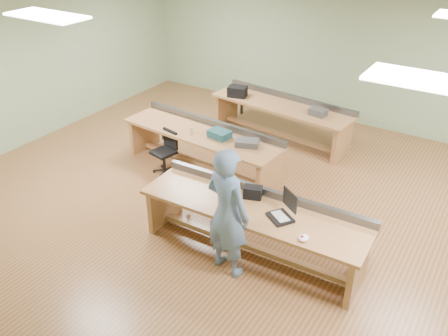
{
  "coord_description": "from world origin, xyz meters",
  "views": [
    {
      "loc": [
        3.04,
        -5.76,
        4.33
      ],
      "look_at": [
        -0.24,
        -0.6,
        0.86
      ],
      "focal_mm": 38.0,
      "sensor_mm": 36.0,
      "label": 1
    }
  ],
  "objects_px": {
    "workbench_mid": "(203,141)",
    "person": "(227,213)",
    "workbench_back": "(282,113)",
    "drinks_can": "(191,130)",
    "workbench_front": "(254,218)",
    "laptop_base": "(280,217)",
    "parts_bin_teal": "(219,134)",
    "mug": "(212,134)",
    "camera_bag": "(253,192)",
    "task_chair": "(166,157)",
    "parts_bin_grey": "(247,143)"
  },
  "relations": [
    {
      "from": "workbench_mid",
      "to": "person",
      "type": "bearing_deg",
      "value": -44.69
    },
    {
      "from": "workbench_back",
      "to": "drinks_can",
      "type": "bearing_deg",
      "value": -102.92
    },
    {
      "from": "workbench_front",
      "to": "laptop_base",
      "type": "height_order",
      "value": "workbench_front"
    },
    {
      "from": "workbench_back",
      "to": "laptop_base",
      "type": "relative_size",
      "value": 9.49
    },
    {
      "from": "parts_bin_teal",
      "to": "mug",
      "type": "bearing_deg",
      "value": -161.91
    },
    {
      "from": "camera_bag",
      "to": "task_chair",
      "type": "relative_size",
      "value": 0.32
    },
    {
      "from": "person",
      "to": "mug",
      "type": "distance_m",
      "value": 2.54
    },
    {
      "from": "camera_bag",
      "to": "parts_bin_teal",
      "type": "xyz_separation_m",
      "value": [
        -1.42,
        1.35,
        -0.02
      ]
    },
    {
      "from": "workbench_mid",
      "to": "laptop_base",
      "type": "bearing_deg",
      "value": -30.79
    },
    {
      "from": "laptop_base",
      "to": "drinks_can",
      "type": "relative_size",
      "value": 2.52
    },
    {
      "from": "workbench_back",
      "to": "parts_bin_teal",
      "type": "relative_size",
      "value": 8.39
    },
    {
      "from": "workbench_back",
      "to": "camera_bag",
      "type": "relative_size",
      "value": 12.21
    },
    {
      "from": "person",
      "to": "parts_bin_teal",
      "type": "bearing_deg",
      "value": -43.83
    },
    {
      "from": "laptop_base",
      "to": "camera_bag",
      "type": "distance_m",
      "value": 0.6
    },
    {
      "from": "mug",
      "to": "workbench_mid",
      "type": "bearing_deg",
      "value": 163.6
    },
    {
      "from": "parts_bin_teal",
      "to": "mug",
      "type": "height_order",
      "value": "parts_bin_teal"
    },
    {
      "from": "laptop_base",
      "to": "parts_bin_grey",
      "type": "xyz_separation_m",
      "value": [
        -1.4,
        1.58,
        0.04
      ]
    },
    {
      "from": "workbench_front",
      "to": "task_chair",
      "type": "height_order",
      "value": "workbench_front"
    },
    {
      "from": "laptop_base",
      "to": "mug",
      "type": "relative_size",
      "value": 2.74
    },
    {
      "from": "workbench_front",
      "to": "workbench_mid",
      "type": "relative_size",
      "value": 1.02
    },
    {
      "from": "task_chair",
      "to": "workbench_front",
      "type": "bearing_deg",
      "value": -12.45
    },
    {
      "from": "workbench_back",
      "to": "mug",
      "type": "height_order",
      "value": "workbench_back"
    },
    {
      "from": "task_chair",
      "to": "drinks_can",
      "type": "xyz_separation_m",
      "value": [
        0.39,
        0.28,
        0.53
      ]
    },
    {
      "from": "task_chair",
      "to": "laptop_base",
      "type": "bearing_deg",
      "value": -10.1
    },
    {
      "from": "laptop_base",
      "to": "drinks_can",
      "type": "bearing_deg",
      "value": -176.69
    },
    {
      "from": "parts_bin_teal",
      "to": "workbench_mid",
      "type": "bearing_deg",
      "value": 175.53
    },
    {
      "from": "task_chair",
      "to": "parts_bin_teal",
      "type": "distance_m",
      "value": 1.11
    },
    {
      "from": "workbench_mid",
      "to": "workbench_back",
      "type": "relative_size",
      "value": 1.02
    },
    {
      "from": "workbench_back",
      "to": "task_chair",
      "type": "height_order",
      "value": "workbench_back"
    },
    {
      "from": "laptop_base",
      "to": "task_chair",
      "type": "height_order",
      "value": "task_chair"
    },
    {
      "from": "laptop_base",
      "to": "parts_bin_teal",
      "type": "xyz_separation_m",
      "value": [
        -1.97,
        1.6,
        0.05
      ]
    },
    {
      "from": "camera_bag",
      "to": "drinks_can",
      "type": "height_order",
      "value": "camera_bag"
    },
    {
      "from": "workbench_front",
      "to": "workbench_mid",
      "type": "height_order",
      "value": "same"
    },
    {
      "from": "workbench_back",
      "to": "drinks_can",
      "type": "relative_size",
      "value": 23.93
    },
    {
      "from": "parts_bin_grey",
      "to": "mug",
      "type": "bearing_deg",
      "value": -178.21
    },
    {
      "from": "mug",
      "to": "parts_bin_grey",
      "type": "bearing_deg",
      "value": 1.79
    },
    {
      "from": "camera_bag",
      "to": "workbench_front",
      "type": "bearing_deg",
      "value": -76.05
    },
    {
      "from": "parts_bin_teal",
      "to": "parts_bin_grey",
      "type": "xyz_separation_m",
      "value": [
        0.56,
        -0.02,
        -0.01
      ]
    },
    {
      "from": "mug",
      "to": "drinks_can",
      "type": "bearing_deg",
      "value": -165.28
    },
    {
      "from": "mug",
      "to": "laptop_base",
      "type": "bearing_deg",
      "value": -36.49
    },
    {
      "from": "workbench_mid",
      "to": "parts_bin_grey",
      "type": "xyz_separation_m",
      "value": [
        0.95,
        -0.05,
        0.24
      ]
    },
    {
      "from": "workbench_mid",
      "to": "laptop_base",
      "type": "height_order",
      "value": "workbench_mid"
    },
    {
      "from": "person",
      "to": "camera_bag",
      "type": "relative_size",
      "value": 7.24
    },
    {
      "from": "parts_bin_teal",
      "to": "mug",
      "type": "distance_m",
      "value": 0.14
    },
    {
      "from": "workbench_mid",
      "to": "parts_bin_teal",
      "type": "xyz_separation_m",
      "value": [
        0.38,
        -0.03,
        0.25
      ]
    },
    {
      "from": "person",
      "to": "mug",
      "type": "height_order",
      "value": "person"
    },
    {
      "from": "task_chair",
      "to": "mug",
      "type": "relative_size",
      "value": 6.73
    },
    {
      "from": "workbench_mid",
      "to": "parts_bin_teal",
      "type": "distance_m",
      "value": 0.46
    },
    {
      "from": "parts_bin_grey",
      "to": "mug",
      "type": "xyz_separation_m",
      "value": [
        -0.7,
        -0.02,
        -0.01
      ]
    },
    {
      "from": "workbench_back",
      "to": "laptop_base",
      "type": "distance_m",
      "value": 3.97
    }
  ]
}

